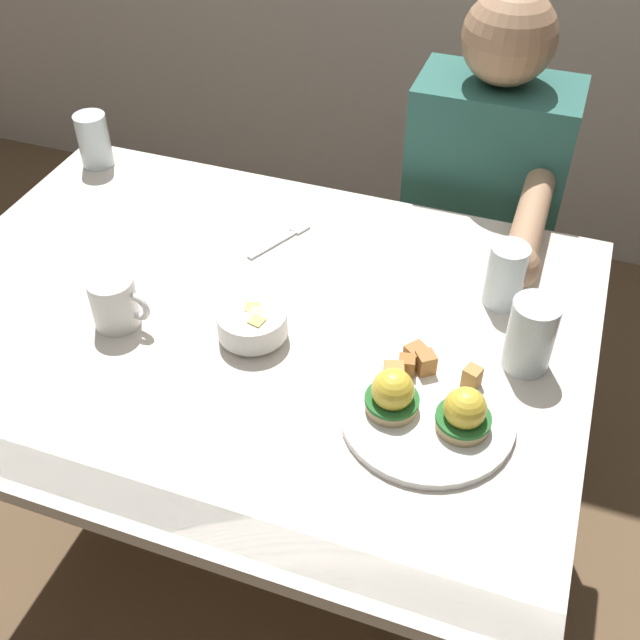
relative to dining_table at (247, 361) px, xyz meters
name	(u,v)px	position (x,y,z in m)	size (l,w,h in m)	color
ground_plane	(263,547)	(0.00, 0.00, -0.63)	(6.00, 6.00, 0.00)	brown
dining_table	(247,361)	(0.00, 0.00, 0.00)	(1.20, 0.90, 0.74)	silver
eggs_benedict_plate	(427,407)	(0.36, -0.12, 0.13)	(0.27, 0.27, 0.09)	white
fruit_bowl	(253,324)	(0.04, -0.04, 0.14)	(0.12, 0.12, 0.06)	white
coffee_mug	(115,301)	(-0.20, -0.08, 0.16)	(0.11, 0.08, 0.09)	white
fork	(283,239)	(-0.02, 0.24, 0.11)	(0.08, 0.15, 0.00)	silver
water_glass_near	(530,338)	(0.48, 0.05, 0.16)	(0.08, 0.08, 0.13)	silver
water_glass_far	(505,279)	(0.42, 0.20, 0.16)	(0.07, 0.07, 0.12)	silver
water_glass_extra	(94,143)	(-0.52, 0.37, 0.16)	(0.07, 0.07, 0.12)	silver
diner_person	(480,213)	(0.32, 0.60, 0.02)	(0.34, 0.54, 1.14)	#33333D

